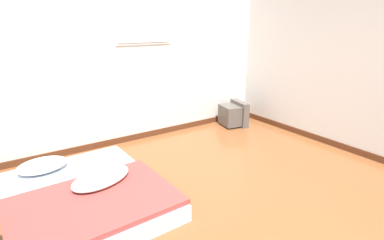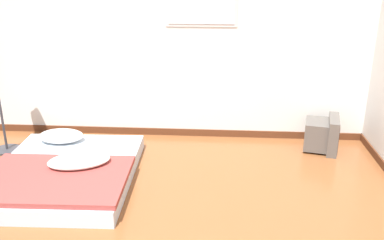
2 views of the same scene
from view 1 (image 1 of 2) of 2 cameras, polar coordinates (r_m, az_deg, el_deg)
name	(u,v)px [view 1 (image 1 of 2)]	position (r m, az deg, el deg)	size (l,w,h in m)	color
wall_back	(110,55)	(4.34, -15.27, 11.84)	(7.53, 0.08, 2.60)	silver
mattress_bed	(84,194)	(3.21, -19.90, -13.13)	(1.45, 1.77, 0.30)	silver
crt_tv	(234,114)	(5.26, 7.95, 1.08)	(0.46, 0.50, 0.42)	#56514C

